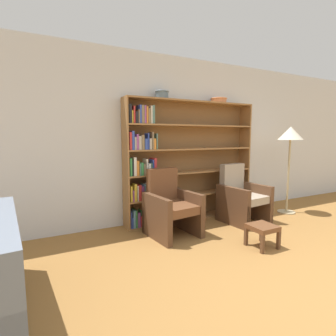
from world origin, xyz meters
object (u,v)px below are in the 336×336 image
Objects in this scene: bowl_terracotta at (219,100)px; bookshelf at (179,161)px; bowl_copper at (162,94)px; armchair_leather at (171,207)px; armchair_cushioned at (241,197)px; floor_lamp at (290,138)px; footstool at (262,229)px.

bookshelf is at bearing 178.54° from bowl_terracotta.
armchair_leather is at bearing -102.60° from bowl_copper.
bowl_copper is at bearing -176.54° from bookshelf.
bowl_terracotta is at bearing -83.72° from armchair_cushioned.
floor_lamp reaches higher than armchair_cushioned.
bowl_copper is 2.50m from floor_lamp.
bowl_copper is at bearing 180.00° from bowl_terracotta.
footstool is at bearing -104.65° from bowl_terracotta.
floor_lamp is (1.12, -0.01, 0.99)m from armchair_cushioned.
bookshelf is 2.49× the size of armchair_leather.
bowl_copper is 0.24× the size of armchair_leather.
bowl_copper is 0.71× the size of footstool.
footstool is (0.40, -1.48, -0.78)m from bookshelf.
footstool is (-0.50, -0.94, -0.17)m from armchair_cushioned.
armchair_leather is 1.34m from armchair_cushioned.
bowl_terracotta is at bearing 0.00° from bowl_copper.
bowl_terracotta is at bearing -164.09° from armchair_leather.
bookshelf is at bearing 3.46° from bowl_copper.
bowl_terracotta reaches higher than armchair_cushioned.
armchair_leather is (-1.23, -0.52, -1.65)m from bowl_terracotta.
armchair_cushioned is 1.50m from floor_lamp.
bookshelf reaches higher than floor_lamp.
bowl_copper is (-0.33, -0.02, 1.07)m from bookshelf.
bowl_copper reaches higher than bookshelf.
armchair_leather is 0.60× the size of floor_lamp.
bowl_terracotta is 0.91× the size of footstool.
bowl_copper is at bearing 116.61° from footstool.
bowl_terracotta is 2.12m from armchair_leather.
bowl_copper is 0.24× the size of armchair_cushioned.
floor_lamp is (2.35, -0.53, -0.68)m from bowl_copper.
bookshelf reaches higher than armchair_leather.
floor_lamp is at bearing 172.76° from armchair_leather.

